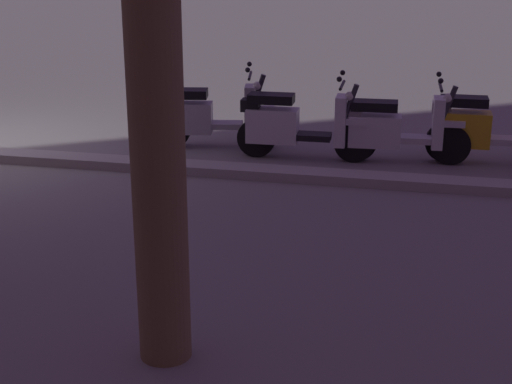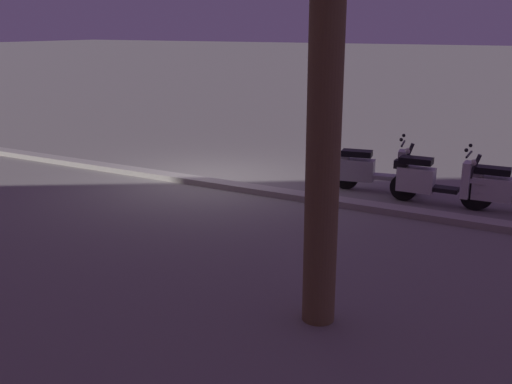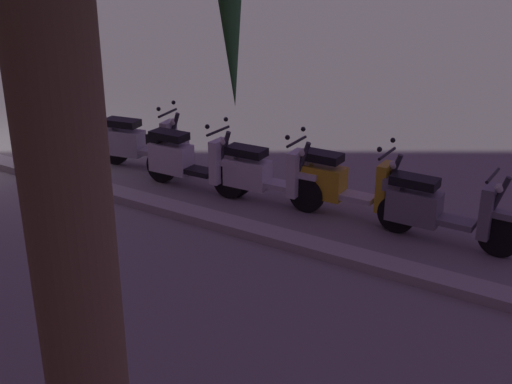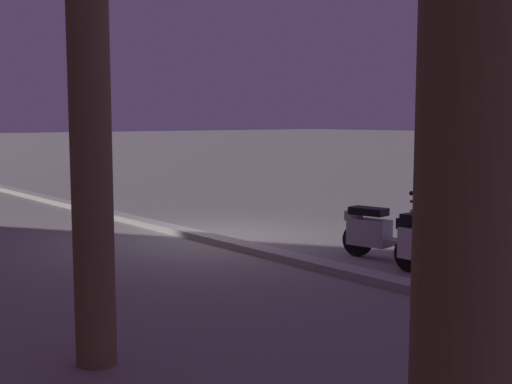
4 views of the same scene
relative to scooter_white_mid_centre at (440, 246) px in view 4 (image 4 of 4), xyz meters
name	(u,v)px [view 4 (image 4 of 4)]	position (x,y,z in m)	size (l,w,h in m)	color
ground_plane	(211,238)	(4.65, 0.66, -0.46)	(200.00, 200.00, 0.00)	gray
curb_strip	(201,236)	(4.65, 0.90, -0.40)	(60.00, 0.36, 0.12)	#ADA89E
scooter_white_mid_centre	(440,246)	(0.00, 0.00, 0.00)	(1.83, 0.56, 1.17)	black
scooter_silver_gap_after_mid	(384,232)	(1.28, -0.33, -0.02)	(1.79, 0.65, 1.17)	black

